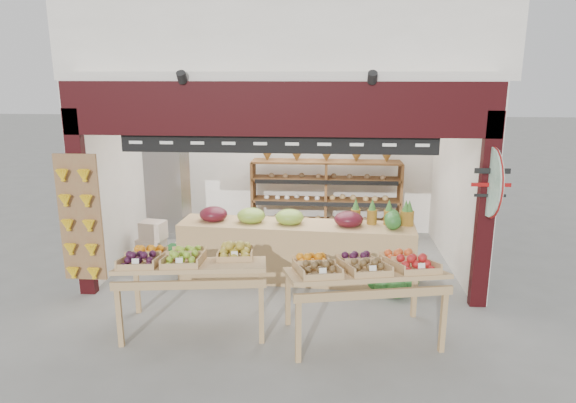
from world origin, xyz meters
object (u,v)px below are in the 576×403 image
at_px(back_shelving, 326,181).
at_px(refrigerator, 169,184).
at_px(display_table_right, 363,269).
at_px(cardboard_stack, 166,246).
at_px(display_table_left, 184,261).
at_px(mid_counter, 295,249).
at_px(watermelon_pile, 393,277).

bearing_deg(back_shelving, refrigerator, 179.50).
bearing_deg(display_table_right, refrigerator, 132.05).
relative_size(refrigerator, display_table_right, 1.04).
distance_m(back_shelving, refrigerator, 3.04).
distance_m(cardboard_stack, display_table_left, 2.54).
bearing_deg(mid_counter, watermelon_pile, -13.08).
xyz_separation_m(refrigerator, display_table_right, (3.49, -3.87, -0.12)).
bearing_deg(watermelon_pile, refrigerator, 148.73).
xyz_separation_m(back_shelving, mid_counter, (-0.45, -2.09, -0.62)).
relative_size(display_table_left, display_table_right, 0.96).
xyz_separation_m(display_table_left, display_table_right, (2.16, -0.12, 0.02)).
height_order(cardboard_stack, mid_counter, mid_counter).
xyz_separation_m(display_table_left, watermelon_pile, (2.71, 1.29, -0.65)).
bearing_deg(cardboard_stack, mid_counter, -15.79).
height_order(back_shelving, cardboard_stack, back_shelving).
distance_m(mid_counter, watermelon_pile, 1.51).
bearing_deg(mid_counter, refrigerator, 140.76).
relative_size(display_table_right, watermelon_pile, 2.45).
xyz_separation_m(refrigerator, display_table_left, (1.33, -3.75, -0.14)).
bearing_deg(watermelon_pile, mid_counter, 166.92).
xyz_separation_m(display_table_right, watermelon_pile, (0.55, 1.42, -0.67)).
relative_size(refrigerator, mid_counter, 0.56).
bearing_deg(refrigerator, back_shelving, -17.94).
height_order(mid_counter, display_table_right, display_table_right).
xyz_separation_m(back_shelving, watermelon_pile, (1.00, -2.43, -0.89)).
xyz_separation_m(back_shelving, cardboard_stack, (-2.69, -1.46, -0.86)).
distance_m(refrigerator, cardboard_stack, 1.70).
relative_size(cardboard_stack, display_table_left, 0.56).
bearing_deg(watermelon_pile, back_shelving, 112.36).
height_order(back_shelving, watermelon_pile, back_shelving).
distance_m(cardboard_stack, mid_counter, 2.34).
bearing_deg(back_shelving, mid_counter, -102.10).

